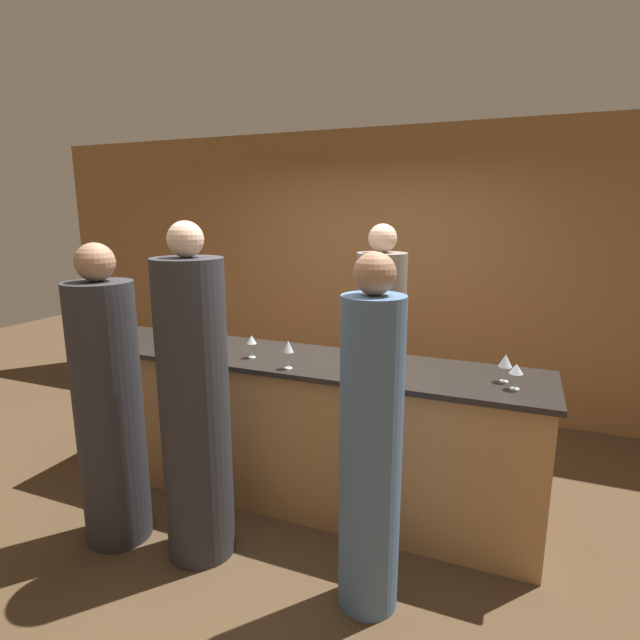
{
  "coord_description": "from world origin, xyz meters",
  "views": [
    {
      "loc": [
        1.4,
        -2.94,
        1.99
      ],
      "look_at": [
        0.16,
        0.1,
        1.28
      ],
      "focal_mm": 28.0,
      "sensor_mm": 36.0,
      "label": 1
    }
  ],
  "objects_px": {
    "bartender": "(380,354)",
    "wine_bottle_0": "(177,326)",
    "wine_bottle_1": "(197,336)",
    "guest_1": "(195,409)",
    "guest_2": "(109,409)",
    "guest_0": "(371,450)"
  },
  "relations": [
    {
      "from": "guest_0",
      "to": "guest_1",
      "type": "distance_m",
      "value": 1.04
    },
    {
      "from": "guest_1",
      "to": "guest_2",
      "type": "bearing_deg",
      "value": -172.35
    },
    {
      "from": "wine_bottle_1",
      "to": "guest_1",
      "type": "bearing_deg",
      "value": -56.15
    },
    {
      "from": "bartender",
      "to": "guest_2",
      "type": "distance_m",
      "value": 2.02
    },
    {
      "from": "wine_bottle_0",
      "to": "bartender",
      "type": "bearing_deg",
      "value": 27.56
    },
    {
      "from": "guest_1",
      "to": "wine_bottle_0",
      "type": "distance_m",
      "value": 1.13
    },
    {
      "from": "guest_0",
      "to": "guest_2",
      "type": "bearing_deg",
      "value": -177.85
    },
    {
      "from": "guest_1",
      "to": "bartender",
      "type": "bearing_deg",
      "value": 67.12
    },
    {
      "from": "bartender",
      "to": "wine_bottle_0",
      "type": "height_order",
      "value": "bartender"
    },
    {
      "from": "guest_2",
      "to": "bartender",
      "type": "bearing_deg",
      "value": 53.06
    },
    {
      "from": "guest_0",
      "to": "guest_2",
      "type": "height_order",
      "value": "guest_2"
    },
    {
      "from": "guest_2",
      "to": "wine_bottle_1",
      "type": "distance_m",
      "value": 0.78
    },
    {
      "from": "guest_0",
      "to": "guest_2",
      "type": "relative_size",
      "value": 1.0
    },
    {
      "from": "guest_0",
      "to": "wine_bottle_1",
      "type": "distance_m",
      "value": 1.63
    },
    {
      "from": "guest_2",
      "to": "wine_bottle_0",
      "type": "bearing_deg",
      "value": 101.07
    },
    {
      "from": "guest_1",
      "to": "guest_2",
      "type": "xyz_separation_m",
      "value": [
        -0.56,
        -0.08,
        -0.06
      ]
    },
    {
      "from": "bartender",
      "to": "wine_bottle_0",
      "type": "xyz_separation_m",
      "value": [
        -1.39,
        -0.72,
        0.27
      ]
    },
    {
      "from": "bartender",
      "to": "guest_1",
      "type": "bearing_deg",
      "value": 67.12
    },
    {
      "from": "wine_bottle_0",
      "to": "wine_bottle_1",
      "type": "bearing_deg",
      "value": -29.85
    },
    {
      "from": "bartender",
      "to": "guest_0",
      "type": "bearing_deg",
      "value": 103.99
    },
    {
      "from": "guest_0",
      "to": "guest_1",
      "type": "bearing_deg",
      "value": 179.14
    },
    {
      "from": "bartender",
      "to": "wine_bottle_1",
      "type": "bearing_deg",
      "value": 40.04
    }
  ]
}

